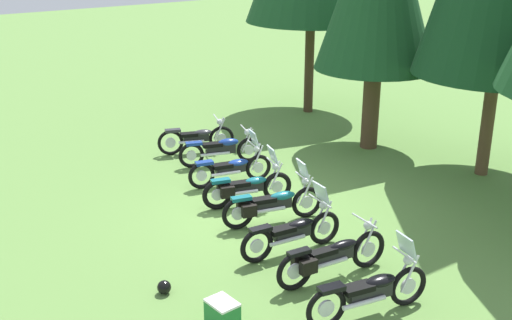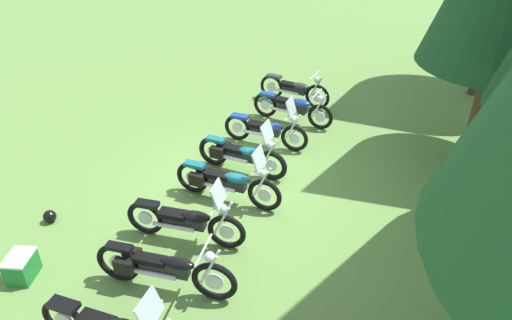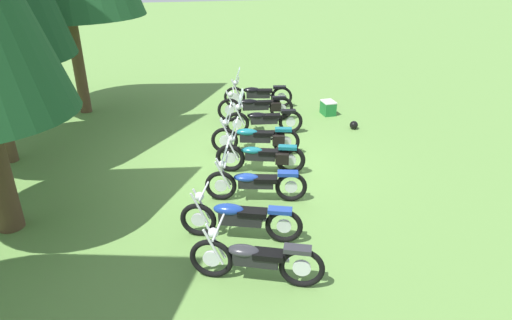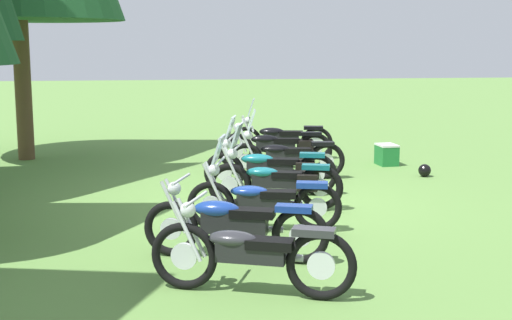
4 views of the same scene
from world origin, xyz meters
name	(u,v)px [view 2 (image 2 of 4)]	position (x,y,z in m)	size (l,w,h in m)	color
ground_plane	(238,184)	(0.00, 0.00, 0.00)	(80.00, 80.00, 0.00)	#608C42
motorcycle_0	(294,89)	(-4.40, 0.90, 0.46)	(1.01, 2.12, 1.03)	black
motorcycle_1	(293,107)	(-3.16, 0.95, 0.46)	(0.98, 2.24, 1.01)	black
motorcycle_2	(266,129)	(-1.81, 0.39, 0.45)	(0.84, 2.18, 1.36)	black
motorcycle_3	(240,154)	(-0.52, -0.04, 0.46)	(0.90, 2.15, 1.37)	black
motorcycle_4	(226,181)	(0.60, -0.14, 0.47)	(0.89, 2.33, 1.37)	black
motorcycle_5	(186,221)	(1.93, -0.61, 0.47)	(0.77, 2.31, 1.37)	black
motorcycle_6	(162,268)	(3.13, -0.68, 0.46)	(0.73, 2.43, 1.03)	black
picnic_cooler	(22,267)	(3.21, -3.11, 0.23)	(0.55, 0.43, 0.46)	#1E7233
dropped_helmet	(50,216)	(1.78, -3.43, 0.13)	(0.25, 0.25, 0.25)	black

